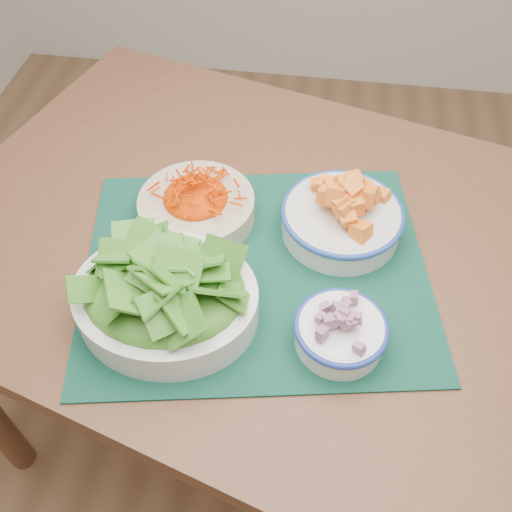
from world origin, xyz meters
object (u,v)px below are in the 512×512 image
Objects in this scene: table at (286,276)px; onion_bowl at (341,329)px; carrot_bowl at (196,202)px; placemat at (256,269)px; squash_bowl at (343,212)px; lettuce_bowl at (164,291)px.

table is 0.25m from onion_bowl.
placemat is at bearing -39.59° from carrot_bowl.
carrot_bowl is 0.34m from onion_bowl.
carrot_bowl is at bearing -174.54° from table.
squash_bowl is 0.22m from onion_bowl.
carrot_bowl reaches higher than placemat.
lettuce_bowl is at bearing -90.11° from carrot_bowl.
squash_bowl reaches higher than table.
table is 5.57× the size of carrot_bowl.
squash_bowl is (0.13, 0.10, 0.05)m from placemat.
carrot_bowl is (-0.12, 0.10, 0.04)m from placemat.
carrot_bowl is (-0.16, 0.03, 0.14)m from table.
lettuce_bowl is (-0.16, -0.18, 0.15)m from table.
carrot_bowl is 0.25m from squash_bowl.
table is 5.04× the size of lettuce_bowl.
onion_bowl is at bearing -47.34° from table.
table is 2.58× the size of placemat.
squash_bowl is at bearing 0.94° from carrot_bowl.
table is at bearing -10.51° from carrot_bowl.
placemat is 0.16m from carrot_bowl.
carrot_bowl is at bearing 139.85° from onion_bowl.
placemat is (-0.05, -0.07, 0.10)m from table.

